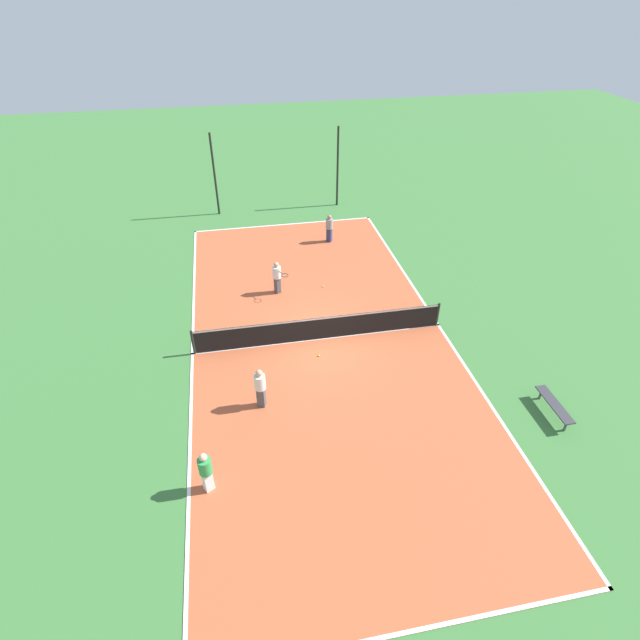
% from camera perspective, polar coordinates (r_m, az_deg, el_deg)
% --- Properties ---
extents(ground_plane, '(80.00, 80.00, 0.00)m').
position_cam_1_polar(ground_plane, '(19.08, -0.00, -2.20)').
color(ground_plane, '#3D7538').
extents(court_surface, '(9.67, 21.02, 0.02)m').
position_cam_1_polar(court_surface, '(19.07, -0.00, -2.18)').
color(court_surface, '#B75633').
rests_on(court_surface, ground_plane).
extents(tennis_net, '(9.47, 0.10, 1.02)m').
position_cam_1_polar(tennis_net, '(18.75, -0.00, -0.89)').
color(tennis_net, black).
rests_on(tennis_net, court_surface).
extents(bench, '(0.36, 1.71, 0.45)m').
position_cam_1_polar(bench, '(17.53, 25.21, -8.79)').
color(bench, '#333338').
rests_on(bench, ground_plane).
extents(player_far_white, '(0.47, 0.47, 1.49)m').
position_cam_1_polar(player_far_white, '(15.95, -6.85, -7.50)').
color(player_far_white, '#4C4C51').
rests_on(player_far_white, court_surface).
extents(player_near_white, '(0.72, 0.98, 1.47)m').
position_cam_1_polar(player_near_white, '(21.43, -4.93, 5.07)').
color(player_near_white, '#4C4C51').
rests_on(player_near_white, court_surface).
extents(player_far_green, '(0.49, 0.49, 1.41)m').
position_cam_1_polar(player_far_green, '(14.06, -12.93, -16.38)').
color(player_far_green, white).
rests_on(player_far_green, court_surface).
extents(player_baseline_gray, '(0.50, 0.50, 1.45)m').
position_cam_1_polar(player_baseline_gray, '(25.73, 1.07, 10.61)').
color(player_baseline_gray, navy).
rests_on(player_baseline_gray, court_surface).
extents(tennis_ball_left_sideline, '(0.07, 0.07, 0.07)m').
position_cam_1_polar(tennis_ball_left_sideline, '(22.14, 0.36, 3.88)').
color(tennis_ball_left_sideline, '#CCE033').
rests_on(tennis_ball_left_sideline, court_surface).
extents(tennis_ball_far_baseline, '(0.07, 0.07, 0.07)m').
position_cam_1_polar(tennis_ball_far_baseline, '(18.23, -0.13, -4.08)').
color(tennis_ball_far_baseline, '#CCE033').
rests_on(tennis_ball_far_baseline, court_surface).
extents(fence_post_back_left, '(0.12, 0.12, 4.52)m').
position_cam_1_polar(fence_post_back_left, '(29.05, -11.96, 15.90)').
color(fence_post_back_left, black).
rests_on(fence_post_back_left, ground_plane).
extents(fence_post_back_right, '(0.12, 0.12, 4.52)m').
position_cam_1_polar(fence_post_back_right, '(29.72, 2.02, 17.06)').
color(fence_post_back_right, black).
rests_on(fence_post_back_right, ground_plane).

